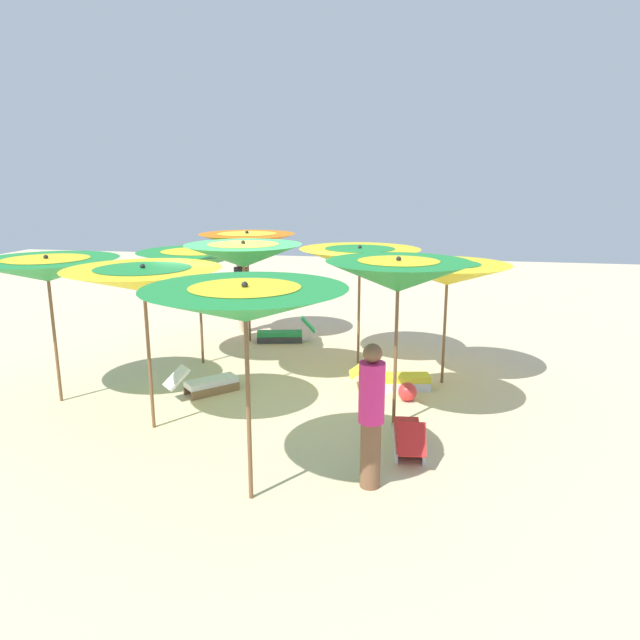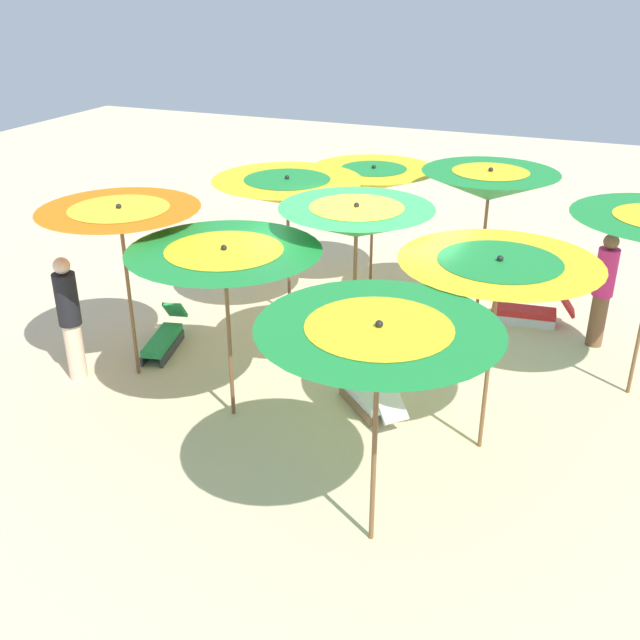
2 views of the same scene
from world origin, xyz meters
name	(u,v)px [view 1 (image 1 of 2)]	position (x,y,z in m)	size (l,w,h in m)	color
ground	(260,391)	(0.00, 0.00, -0.02)	(34.98, 34.98, 0.04)	beige
beach_umbrella_0	(447,274)	(3.06, 0.99, 1.95)	(2.12, 2.12, 2.19)	brown
beach_umbrella_1	(360,258)	(1.45, 1.84, 2.06)	(2.29, 2.29, 2.31)	brown
beach_umbrella_2	(247,241)	(-1.13, 2.99, 2.22)	(2.06, 2.06, 2.44)	brown
beach_umbrella_3	(398,276)	(2.34, -1.04, 2.22)	(2.02, 2.02, 2.49)	brown
beach_umbrella_4	(243,255)	(-0.26, 0.12, 2.30)	(1.93, 1.93, 2.54)	brown
beach_umbrella_5	(198,259)	(-1.54, 1.27, 2.05)	(2.27, 2.27, 2.26)	brown
beach_umbrella_6	(245,304)	(0.90, -3.36, 2.25)	(2.18, 2.18, 2.49)	brown
beach_umbrella_7	(144,279)	(-1.08, -1.77, 2.18)	(2.15, 2.15, 2.40)	brown
beach_umbrella_8	(47,270)	(-3.05, -1.08, 2.16)	(2.17, 2.17, 2.39)	brown
lounger_0	(283,333)	(-0.37, 3.05, 0.19)	(1.32, 0.61, 0.56)	#333338
lounger_1	(206,382)	(-0.84, -0.32, 0.20)	(1.10, 1.13, 0.55)	olive
lounger_2	(409,437)	(2.59, -1.83, 0.20)	(0.50, 1.30, 0.60)	silver
lounger_3	(395,377)	(2.26, 0.54, 0.21)	(1.43, 0.64, 0.57)	silver
beachgoer_0	(241,294)	(-1.54, 3.68, 0.93)	(0.30, 0.30, 1.76)	beige
beachgoer_1	(371,413)	(2.19, -2.84, 0.91)	(0.30, 0.30, 1.74)	brown
beach_ball	(407,392)	(2.49, -0.01, 0.15)	(0.31, 0.31, 0.31)	red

